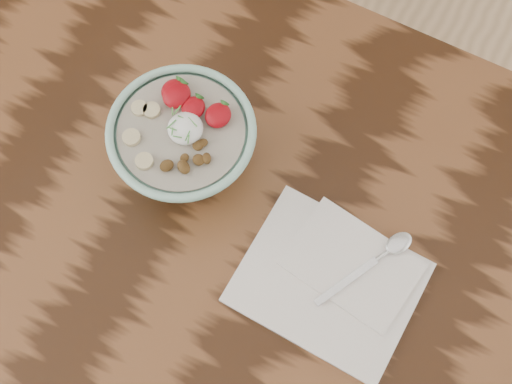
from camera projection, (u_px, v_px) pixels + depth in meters
The scene contains 4 objects.
table at pixel (160, 230), 109.63cm from camera, with size 160.00×90.00×75.00cm.
breakfast_bowl at pixel (184, 144), 97.19cm from camera, with size 19.94×19.94×12.95cm.
napkin at pixel (333, 279), 96.83cm from camera, with size 24.07×20.45×1.44cm.
spoon at pixel (386, 253), 96.87cm from camera, with size 9.06×15.45×0.86cm.
Camera 1 is at (28.42, -22.49, 170.38)cm, focal length 50.00 mm.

